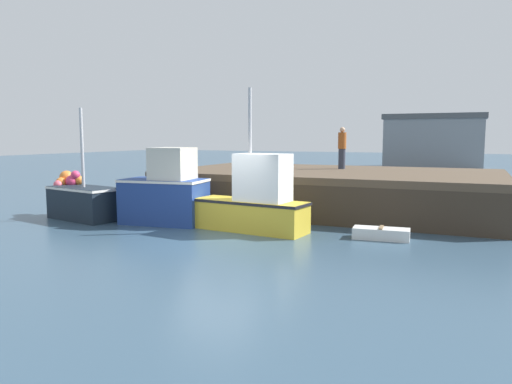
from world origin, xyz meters
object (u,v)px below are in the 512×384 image
fishing_boat_near_left (83,200)px  fishing_boat_mid (254,202)px  dockworker (342,148)px  fishing_boat_near_right (166,193)px  rowboat (381,234)px

fishing_boat_near_left → fishing_boat_mid: bearing=3.8°
fishing_boat_near_left → dockworker: size_ratio=2.24×
fishing_boat_near_left → fishing_boat_mid: (6.48, 0.43, 0.24)m
fishing_boat_near_right → dockworker: (4.33, 6.53, 1.40)m
rowboat → dockworker: size_ratio=0.93×
fishing_boat_near_left → dockworker: bearing=42.8°
fishing_boat_near_left → fishing_boat_near_right: (3.21, 0.47, 0.36)m
fishing_boat_near_left → rowboat: bearing=4.6°
fishing_boat_near_right → rowboat: size_ratio=1.82×
fishing_boat_near_right → fishing_boat_mid: size_ratio=0.67×
fishing_boat_near_left → rowboat: size_ratio=2.42×
fishing_boat_mid → dockworker: (1.06, 6.56, 1.52)m
fishing_boat_near_right → dockworker: bearing=56.4°
fishing_boat_mid → fishing_boat_near_right: bearing=179.4°
fishing_boat_near_right → rowboat: (7.05, 0.36, -0.88)m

